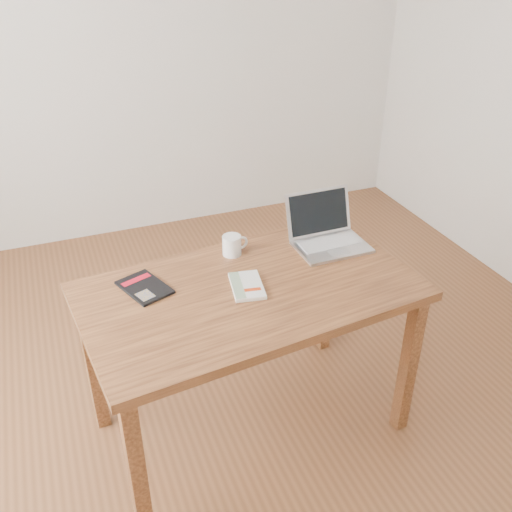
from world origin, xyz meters
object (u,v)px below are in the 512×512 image
object	(u,v)px
white_guidebook	(247,286)
black_guidebook	(144,287)
laptop	(327,234)
coffee_mug	(232,245)
desk	(250,306)

from	to	relation	value
white_guidebook	black_guidebook	bearing A→B (deg)	169.74
laptop	coffee_mug	world-z (taller)	laptop
white_guidebook	coffee_mug	size ratio (longest dim) A/B	1.81
coffee_mug	black_guidebook	bearing A→B (deg)	-170.74
black_guidebook	coffee_mug	xyz separation A→B (m)	(0.41, 0.13, 0.04)
white_guidebook	black_guidebook	size ratio (longest dim) A/B	0.84
white_guidebook	coffee_mug	bearing A→B (deg)	92.76
desk	coffee_mug	world-z (taller)	coffee_mug
white_guidebook	black_guidebook	world-z (taller)	white_guidebook
white_guidebook	laptop	xyz separation A→B (m)	(0.45, 0.20, 0.04)
black_guidebook	laptop	bearing A→B (deg)	-16.09
desk	coffee_mug	size ratio (longest dim) A/B	11.71
desk	white_guidebook	distance (m)	0.10
coffee_mug	white_guidebook	bearing A→B (deg)	-105.16
desk	laptop	xyz separation A→B (m)	(0.44, 0.21, 0.14)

